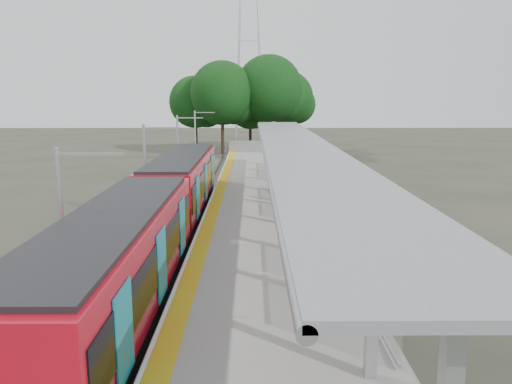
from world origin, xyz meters
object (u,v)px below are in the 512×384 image
train (159,211)px  bench_mid (285,184)px  bench_far (292,186)px  info_pillar_far (293,189)px  litter_bin (311,210)px

train → bench_mid: 11.18m
bench_mid → bench_far: (0.39, -0.61, -0.00)m
bench_far → train: bearing=-107.1°
bench_mid → bench_far: size_ratio=1.00×
train → info_pillar_far: 8.85m
bench_mid → litter_bin: 6.94m
train → litter_bin: train is taller
train → bench_far: 10.90m
info_pillar_far → litter_bin: bearing=-79.6°
info_pillar_far → litter_bin: info_pillar_far is taller
bench_far → info_pillar_far: info_pillar_far is taller
bench_mid → litter_bin: bearing=-94.6°
bench_mid → info_pillar_far: (0.29, -3.18, 0.33)m
bench_mid → litter_bin: (0.84, -6.89, -0.01)m
train → info_pillar_far: size_ratio=14.43×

